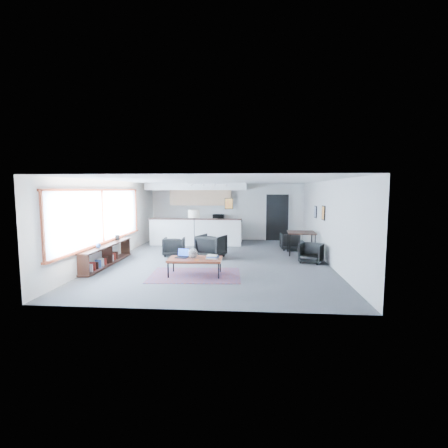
# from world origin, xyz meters

# --- Properties ---
(room) EXTENTS (7.02, 9.02, 2.62)m
(room) POSITION_xyz_m (0.00, 0.00, 1.30)
(room) COLOR #474749
(room) RESTS_ON ground
(window) EXTENTS (0.10, 5.95, 1.66)m
(window) POSITION_xyz_m (-3.46, -0.90, 1.46)
(window) COLOR #8CBFFF
(window) RESTS_ON room
(console) EXTENTS (0.35, 3.00, 0.80)m
(console) POSITION_xyz_m (-3.30, -1.05, 0.33)
(console) COLOR black
(console) RESTS_ON floor
(kitchenette) EXTENTS (4.20, 1.96, 2.60)m
(kitchenette) POSITION_xyz_m (-1.20, 3.71, 1.38)
(kitchenette) COLOR white
(kitchenette) RESTS_ON floor
(doorway) EXTENTS (1.10, 0.12, 2.15)m
(doorway) POSITION_xyz_m (2.30, 4.42, 1.07)
(doorway) COLOR black
(doorway) RESTS_ON room
(track_light) EXTENTS (1.60, 0.07, 0.15)m
(track_light) POSITION_xyz_m (-0.59, 2.20, 2.53)
(track_light) COLOR silver
(track_light) RESTS_ON room
(wall_art_lower) EXTENTS (0.03, 0.38, 0.48)m
(wall_art_lower) POSITION_xyz_m (3.47, 0.40, 1.55)
(wall_art_lower) COLOR black
(wall_art_lower) RESTS_ON room
(wall_art_upper) EXTENTS (0.03, 0.34, 0.44)m
(wall_art_upper) POSITION_xyz_m (3.47, 1.70, 1.50)
(wall_art_upper) COLOR black
(wall_art_upper) RESTS_ON room
(kilim_rug) EXTENTS (2.52, 1.80, 0.01)m
(kilim_rug) POSITION_xyz_m (-0.41, -1.97, 0.01)
(kilim_rug) COLOR #4F2C3E
(kilim_rug) RESTS_ON floor
(coffee_table) EXTENTS (1.45, 0.81, 0.47)m
(coffee_table) POSITION_xyz_m (-0.41, -1.97, 0.43)
(coffee_table) COLOR maroon
(coffee_table) RESTS_ON floor
(laptop) EXTENTS (0.38, 0.33, 0.24)m
(laptop) POSITION_xyz_m (-0.78, -1.85, 0.54)
(laptop) COLOR black
(laptop) RESTS_ON coffee_table
(ceramic_pot) EXTENTS (0.27, 0.27, 0.27)m
(ceramic_pot) POSITION_xyz_m (-0.47, -1.96, 0.60)
(ceramic_pot) COLOR gray
(ceramic_pot) RESTS_ON coffee_table
(book_stack) EXTENTS (0.36, 0.30, 0.10)m
(book_stack) POSITION_xyz_m (0.06, -1.98, 0.51)
(book_stack) COLOR silver
(book_stack) RESTS_ON coffee_table
(coaster) EXTENTS (0.11, 0.11, 0.01)m
(coaster) POSITION_xyz_m (-0.33, -2.18, 0.47)
(coaster) COLOR #E5590C
(coaster) RESTS_ON coffee_table
(armchair_left) EXTENTS (0.73, 0.69, 0.71)m
(armchair_left) POSITION_xyz_m (-1.59, 0.57, 0.36)
(armchair_left) COLOR black
(armchair_left) RESTS_ON floor
(armchair_right) EXTENTS (1.06, 1.03, 0.87)m
(armchair_right) POSITION_xyz_m (-0.25, 0.38, 0.43)
(armchair_right) COLOR black
(armchair_right) RESTS_ON floor
(floor_lamp) EXTENTS (0.59, 0.59, 1.55)m
(floor_lamp) POSITION_xyz_m (-1.07, 1.70, 1.34)
(floor_lamp) COLOR black
(floor_lamp) RESTS_ON floor
(dining_table) EXTENTS (1.00, 1.00, 0.81)m
(dining_table) POSITION_xyz_m (2.89, 1.20, 0.74)
(dining_table) COLOR black
(dining_table) RESTS_ON floor
(dining_chair_near) EXTENTS (0.74, 0.72, 0.59)m
(dining_chair_near) POSITION_xyz_m (3.00, -0.17, 0.29)
(dining_chair_near) COLOR black
(dining_chair_near) RESTS_ON floor
(dining_chair_far) EXTENTS (0.61, 0.57, 0.60)m
(dining_chair_far) POSITION_xyz_m (2.60, 2.09, 0.30)
(dining_chair_far) COLOR black
(dining_chair_far) RESTS_ON floor
(microwave) EXTENTS (0.51, 0.30, 0.33)m
(microwave) POSITION_xyz_m (-0.37, 4.15, 1.10)
(microwave) COLOR black
(microwave) RESTS_ON kitchenette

